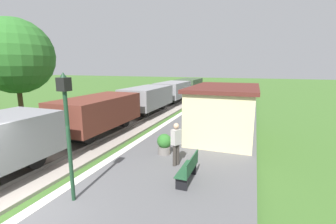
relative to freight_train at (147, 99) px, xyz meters
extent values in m
plane|color=#3D6628|center=(2.40, -13.78, -1.40)|extent=(160.00, 160.00, 0.00)
cube|color=silver|center=(2.80, -13.78, -1.14)|extent=(0.36, 60.00, 0.01)
cylinder|color=black|center=(0.00, -11.41, -0.72)|extent=(1.56, 0.84, 0.84)
cylinder|color=black|center=(0.00, -10.25, -0.47)|extent=(0.20, 0.30, 0.20)
cube|color=brown|center=(0.00, -6.60, 0.18)|extent=(2.50, 5.60, 1.60)
cube|color=black|center=(0.00, -6.60, -0.47)|extent=(2.10, 5.15, 0.50)
cylinder|color=black|center=(0.00, -4.81, -0.72)|extent=(1.56, 0.84, 0.84)
cylinder|color=black|center=(0.00, -8.39, -0.72)|extent=(1.56, 0.84, 0.84)
cylinder|color=black|center=(0.00, -3.65, -0.47)|extent=(0.20, 0.30, 0.20)
cylinder|color=black|center=(0.00, -9.55, -0.47)|extent=(0.20, 0.30, 0.20)
cube|color=gray|center=(0.00, 0.00, 0.18)|extent=(2.50, 5.60, 1.60)
cube|color=black|center=(0.00, 0.00, -0.47)|extent=(2.10, 5.15, 0.50)
cylinder|color=black|center=(0.00, 1.79, -0.72)|extent=(1.56, 0.84, 0.84)
cylinder|color=black|center=(0.00, -1.79, -0.72)|extent=(1.56, 0.84, 0.84)
cylinder|color=black|center=(0.00, 2.95, -0.47)|extent=(0.20, 0.30, 0.20)
cylinder|color=black|center=(0.00, -2.95, -0.47)|extent=(0.20, 0.30, 0.20)
cube|color=gray|center=(0.00, 6.60, 0.18)|extent=(2.50, 5.60, 1.60)
cube|color=black|center=(0.00, 6.60, -0.47)|extent=(2.10, 5.15, 0.50)
cylinder|color=black|center=(0.00, 8.39, -0.72)|extent=(1.56, 0.84, 0.84)
cylinder|color=black|center=(0.00, 4.81, -0.72)|extent=(1.56, 0.84, 0.84)
cylinder|color=black|center=(0.00, 9.55, -0.47)|extent=(0.20, 0.30, 0.20)
cylinder|color=black|center=(0.00, 3.65, -0.47)|extent=(0.20, 0.30, 0.20)
cube|color=#384C33|center=(0.00, 13.20, 0.18)|extent=(2.50, 5.60, 1.60)
cube|color=black|center=(0.00, 13.20, -0.47)|extent=(2.10, 5.15, 0.50)
cylinder|color=black|center=(0.00, 14.99, -0.72)|extent=(1.56, 0.84, 0.84)
cylinder|color=black|center=(0.00, 11.41, -0.72)|extent=(1.56, 0.84, 0.84)
cylinder|color=black|center=(0.00, 16.15, -0.47)|extent=(0.20, 0.30, 0.20)
cylinder|color=black|center=(0.00, 10.25, -0.47)|extent=(0.20, 0.30, 0.20)
cube|color=beige|center=(6.80, -4.49, 0.15)|extent=(3.20, 5.50, 2.60)
cube|color=#51231E|center=(6.80, -4.49, 1.54)|extent=(3.50, 5.80, 0.18)
cube|color=black|center=(5.19, -5.59, 0.28)|extent=(0.03, 0.90, 0.80)
cube|color=#1E4C2D|center=(6.35, -10.42, -0.71)|extent=(0.42, 1.50, 0.04)
cube|color=#1E4C2D|center=(6.54, -10.42, -0.46)|extent=(0.04, 1.50, 0.45)
cube|color=black|center=(6.35, -11.02, -0.94)|extent=(0.38, 0.06, 0.42)
cube|color=black|center=(6.35, -9.82, -0.94)|extent=(0.38, 0.06, 0.42)
cube|color=#1E4C2D|center=(6.35, 0.52, -0.71)|extent=(0.42, 1.50, 0.04)
cube|color=#1E4C2D|center=(6.54, 0.52, -0.46)|extent=(0.04, 1.50, 0.45)
cube|color=black|center=(6.35, -0.08, -0.94)|extent=(0.38, 0.06, 0.42)
cube|color=black|center=(6.35, 1.12, -0.94)|extent=(0.38, 0.06, 0.42)
cylinder|color=#38332D|center=(5.56, -9.35, -0.72)|extent=(0.15, 0.15, 0.86)
cylinder|color=#38332D|center=(5.63, -9.20, -0.72)|extent=(0.15, 0.15, 0.86)
cube|color=#B2ADA8|center=(5.59, -9.28, 0.01)|extent=(0.38, 0.45, 0.60)
sphere|color=tan|center=(5.59, -9.28, 0.45)|extent=(0.22, 0.22, 0.22)
cylinder|color=slate|center=(4.73, -8.31, -0.98)|extent=(0.56, 0.56, 0.34)
sphere|color=#2D6B28|center=(4.73, -8.31, -0.55)|extent=(0.64, 0.64, 0.64)
cylinder|color=#193823|center=(3.55, -12.64, 0.45)|extent=(0.11, 0.11, 3.20)
cube|color=black|center=(3.55, -12.64, 2.23)|extent=(0.28, 0.28, 0.36)
sphere|color=#F2E5BF|center=(3.55, -12.64, 2.23)|extent=(0.20, 0.20, 0.20)
cone|color=#193823|center=(3.55, -12.64, 2.47)|extent=(0.20, 0.20, 0.16)
cylinder|color=#4C3823|center=(-5.07, -7.38, 0.11)|extent=(0.28, 0.28, 3.02)
sphere|color=#2D6B28|center=(-5.07, -7.38, 3.27)|extent=(4.40, 4.40, 4.40)
camera|label=1|loc=(8.30, -17.53, 2.71)|focal=25.00mm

